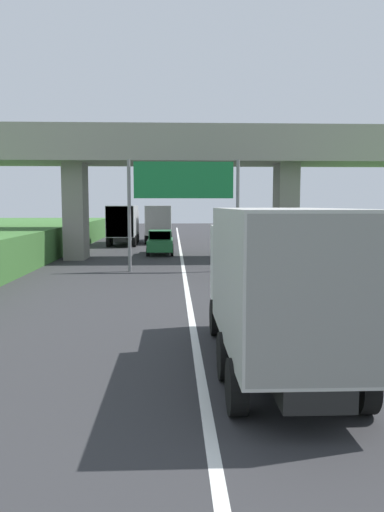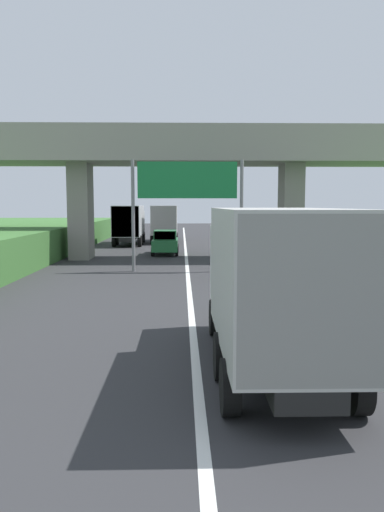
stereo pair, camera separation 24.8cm
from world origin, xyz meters
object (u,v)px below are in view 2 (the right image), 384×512
Objects in this scene: truck_silver at (129,223)px; car_green at (165,242)px; overhead_highway_sign at (187,188)px; truck_black at (165,222)px; truck_white at (271,280)px.

car_green is at bearing -68.29° from truck_silver.
overhead_highway_sign reaches higher than truck_black.
car_green is (0.42, -11.42, -1.08)m from truck_black.
truck_black is at bearing 92.08° from car_green.
car_green is (-1.47, 8.90, -3.51)m from overhead_highway_sign.
overhead_highway_sign is at bearing 95.71° from truck_white.
truck_black is 1.00× the size of truck_silver.
truck_silver is at bearing 101.03° from truck_white.
truck_white reaches higher than car_green.
truck_silver is (-3.02, -2.79, 0.00)m from truck_black.
truck_white is at bearing -84.29° from overhead_highway_sign.
truck_black reaches higher than car_green.
car_green is at bearing -87.92° from truck_black.
overhead_highway_sign is 0.81× the size of truck_white.
car_green is (3.44, -8.63, -1.08)m from truck_silver.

